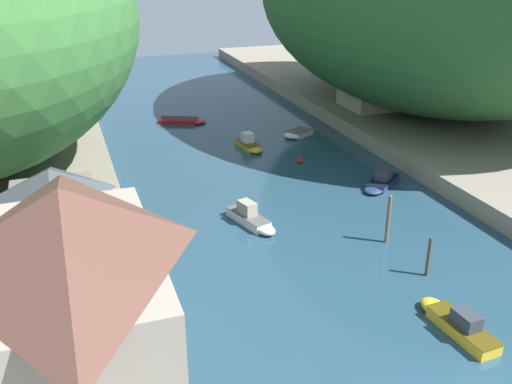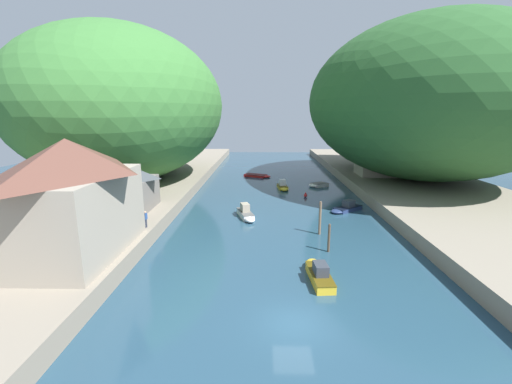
# 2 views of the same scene
# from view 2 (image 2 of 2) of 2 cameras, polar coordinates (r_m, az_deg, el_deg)

# --- Properties ---
(water_surface) EXTENTS (130.00, 130.00, 0.00)m
(water_surface) POSITION_cam_2_polar(r_m,az_deg,el_deg) (50.24, 3.38, -1.55)
(water_surface) COLOR #234256
(water_surface) RESTS_ON ground
(left_bank) EXTENTS (22.00, 120.00, 1.56)m
(left_bank) POSITION_cam_2_polar(r_m,az_deg,el_deg) (54.57, -22.39, -0.51)
(left_bank) COLOR gray
(left_bank) RESTS_ON ground
(right_bank) EXTENTS (22.00, 120.00, 1.56)m
(right_bank) POSITION_cam_2_polar(r_m,az_deg,el_deg) (56.22, 28.37, -0.73)
(right_bank) COLOR gray
(right_bank) RESTS_ON ground
(hillside_left) EXTENTS (31.77, 44.48, 24.58)m
(hillside_left) POSITION_cam_2_polar(r_m,az_deg,el_deg) (62.28, -20.97, 13.31)
(hillside_left) COLOR #387033
(hillside_left) RESTS_ON left_bank
(hillside_right) EXTENTS (37.33, 52.27, 26.19)m
(hillside_right) POSITION_cam_2_polar(r_m,az_deg,el_deg) (66.35, 25.79, 13.52)
(hillside_right) COLOR #285628
(hillside_right) RESTS_ON right_bank
(waterfront_building) EXTENTS (7.61, 12.48, 9.20)m
(waterfront_building) POSITION_cam_2_polar(r_m,az_deg,el_deg) (30.26, -28.41, -0.59)
(waterfront_building) COLOR gray
(waterfront_building) RESTS_ON left_bank
(boathouse_shed) EXTENTS (5.59, 7.10, 5.26)m
(boathouse_shed) POSITION_cam_2_polar(r_m,az_deg,el_deg) (42.54, -20.42, 0.89)
(boathouse_shed) COLOR slate
(boathouse_shed) RESTS_ON left_bank
(right_bank_cottage) EXTENTS (6.88, 6.69, 4.27)m
(right_bank_cottage) POSITION_cam_2_polar(r_m,az_deg,el_deg) (66.24, 19.40, 4.59)
(right_bank_cottage) COLOR gray
(right_bank_cottage) RESTS_ON right_bank
(boat_far_right_bank) EXTENTS (1.77, 5.52, 1.51)m
(boat_far_right_bank) POSITION_cam_2_polar(r_m,az_deg,el_deg) (27.85, 10.34, -13.04)
(boat_far_right_bank) COLOR gold
(boat_far_right_bank) RESTS_ON water_surface
(boat_red_skiff) EXTENTS (2.73, 5.37, 1.68)m
(boat_red_skiff) POSITION_cam_2_polar(r_m,az_deg,el_deg) (42.15, -1.64, -3.68)
(boat_red_skiff) COLOR white
(boat_red_skiff) RESTS_ON water_surface
(boat_mid_channel) EXTENTS (4.97, 4.42, 1.39)m
(boat_mid_channel) POSITION_cam_2_polar(r_m,az_deg,el_deg) (46.60, 14.71, -2.61)
(boat_mid_channel) COLOR navy
(boat_mid_channel) RESTS_ON water_surface
(boat_white_cruiser) EXTENTS (3.90, 3.34, 0.60)m
(boat_white_cruiser) POSITION_cam_2_polar(r_m,az_deg,el_deg) (61.12, 10.21, 1.17)
(boat_white_cruiser) COLOR silver
(boat_white_cruiser) RESTS_ON water_surface
(boat_open_rowboat) EXTENTS (5.85, 4.22, 0.45)m
(boat_open_rowboat) POSITION_cam_2_polar(r_m,az_deg,el_deg) (69.53, 0.41, 2.73)
(boat_open_rowboat) COLOR red
(boat_open_rowboat) RESTS_ON water_surface
(boat_moored_right) EXTENTS (1.92, 4.33, 1.58)m
(boat_moored_right) POSITION_cam_2_polar(r_m,az_deg,el_deg) (58.27, 4.49, 0.93)
(boat_moored_right) COLOR gold
(boat_moored_right) RESTS_ON water_surface
(mooring_post_second) EXTENTS (0.23, 0.23, 2.74)m
(mooring_post_second) POSITION_cam_2_polar(r_m,az_deg,el_deg) (32.55, 12.06, -7.47)
(mooring_post_second) COLOR #4C3D2D
(mooring_post_second) RESTS_ON water_surface
(mooring_post_middle) EXTENTS (0.27, 0.27, 3.64)m
(mooring_post_middle) POSITION_cam_2_polar(r_m,az_deg,el_deg) (36.78, 10.62, -4.26)
(mooring_post_middle) COLOR brown
(mooring_post_middle) RESTS_ON water_surface
(channel_buoy_near) EXTENTS (0.54, 0.54, 0.81)m
(channel_buoy_near) POSITION_cam_2_polar(r_m,az_deg,el_deg) (53.15, 8.26, -0.51)
(channel_buoy_near) COLOR red
(channel_buoy_near) RESTS_ON water_surface
(person_on_quay) EXTENTS (0.31, 0.42, 1.69)m
(person_on_quay) POSITION_cam_2_polar(r_m,az_deg,el_deg) (35.42, -17.94, -4.17)
(person_on_quay) COLOR #282D3D
(person_on_quay) RESTS_ON left_bank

